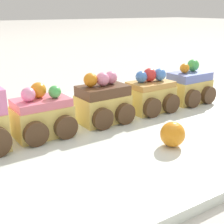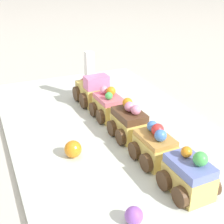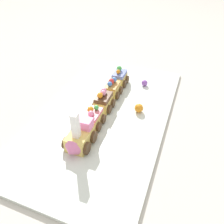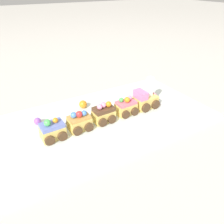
# 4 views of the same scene
# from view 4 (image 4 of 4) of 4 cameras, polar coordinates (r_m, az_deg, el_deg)

# --- Properties ---
(ground_plane) EXTENTS (10.00, 10.00, 0.00)m
(ground_plane) POSITION_cam_4_polar(r_m,az_deg,el_deg) (0.82, -1.63, -2.05)
(ground_plane) COLOR beige
(display_board) EXTENTS (0.79, 0.42, 0.01)m
(display_board) POSITION_cam_4_polar(r_m,az_deg,el_deg) (0.82, -1.63, -1.70)
(display_board) COLOR silver
(display_board) RESTS_ON ground_plane
(cake_train_locomotive) EXTENTS (0.11, 0.08, 0.12)m
(cake_train_locomotive) POSITION_cam_4_polar(r_m,az_deg,el_deg) (0.88, 9.08, 3.29)
(cake_train_locomotive) COLOR #EACC66
(cake_train_locomotive) RESTS_ON display_board
(cake_car_strawberry) EXTENTS (0.08, 0.07, 0.07)m
(cake_car_strawberry) POSITION_cam_4_polar(r_m,az_deg,el_deg) (0.83, 3.66, 1.25)
(cake_car_strawberry) COLOR #EACC66
(cake_car_strawberry) RESTS_ON display_board
(cake_car_chocolate) EXTENTS (0.08, 0.07, 0.08)m
(cake_car_chocolate) POSITION_cam_4_polar(r_m,az_deg,el_deg) (0.78, -2.18, -0.49)
(cake_car_chocolate) COLOR #EACC66
(cake_car_chocolate) RESTS_ON display_board
(cake_car_caramel) EXTENTS (0.08, 0.07, 0.07)m
(cake_car_caramel) POSITION_cam_4_polar(r_m,az_deg,el_deg) (0.75, -8.48, -2.65)
(cake_car_caramel) COLOR #EACC66
(cake_car_caramel) RESTS_ON display_board
(cake_car_blueberry) EXTENTS (0.08, 0.07, 0.08)m
(cake_car_blueberry) POSITION_cam_4_polar(r_m,az_deg,el_deg) (0.72, -15.25, -4.74)
(cake_car_blueberry) COLOR #EACC66
(cake_car_blueberry) RESTS_ON display_board
(gumball_orange) EXTENTS (0.03, 0.03, 0.03)m
(gumball_orange) POSITION_cam_4_polar(r_m,az_deg,el_deg) (0.87, -7.58, 2.01)
(gumball_orange) COLOR orange
(gumball_orange) RESTS_ON display_board
(gumball_purple) EXTENTS (0.03, 0.03, 0.03)m
(gumball_purple) POSITION_cam_4_polar(r_m,az_deg,el_deg) (0.81, -18.88, -2.28)
(gumball_purple) COLOR #9956C6
(gumball_purple) RESTS_ON display_board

